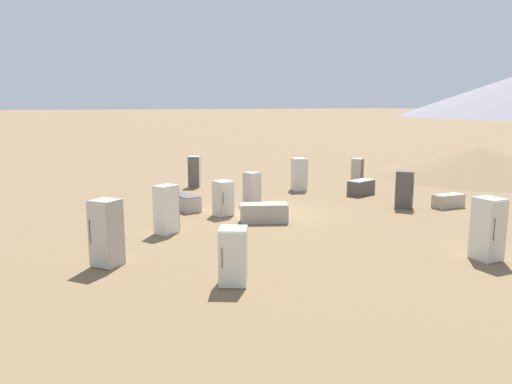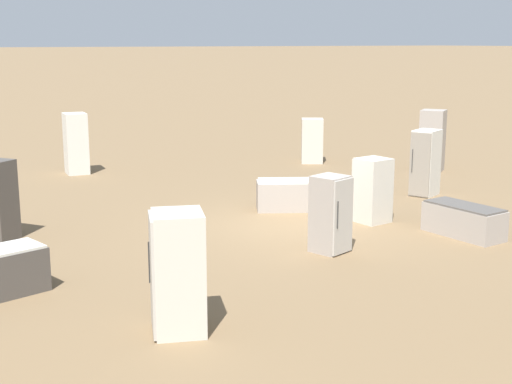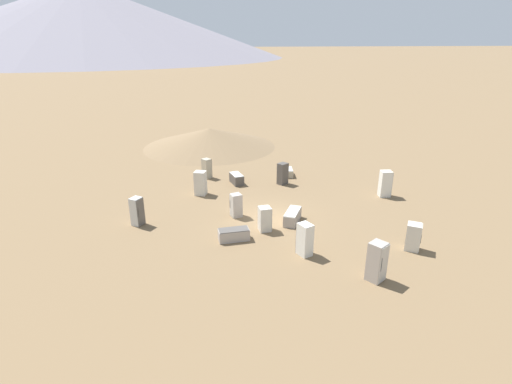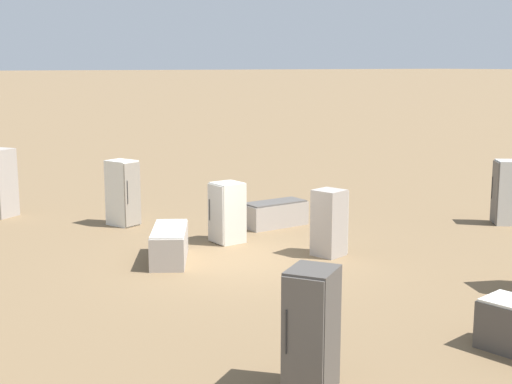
# 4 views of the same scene
# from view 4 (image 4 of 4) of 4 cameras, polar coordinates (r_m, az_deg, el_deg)

# --- Properties ---
(ground_plane) EXTENTS (1000.00, 1000.00, 0.00)m
(ground_plane) POSITION_cam_4_polar(r_m,az_deg,el_deg) (15.74, -1.24, -5.56)
(ground_plane) COLOR brown
(discarded_fridge_0) EXTENTS (0.78, 0.76, 1.51)m
(discarded_fridge_0) POSITION_cam_4_polar(r_m,az_deg,el_deg) (16.14, 5.90, -2.45)
(discarded_fridge_0) COLOR #A89E93
(discarded_fridge_0) RESTS_ON ground_plane
(discarded_fridge_2) EXTENTS (0.83, 0.94, 1.75)m
(discarded_fridge_2) POSITION_cam_4_polar(r_m,az_deg,el_deg) (19.40, -10.61, -0.07)
(discarded_fridge_2) COLOR silver
(discarded_fridge_2) RESTS_ON ground_plane
(discarded_fridge_6) EXTENTS (1.76, 0.85, 0.67)m
(discarded_fridge_6) POSITION_cam_4_polar(r_m,az_deg,el_deg) (19.04, 1.53, -1.76)
(discarded_fridge_6) COLOR #A89E93
(discarded_fridge_6) RESTS_ON ground_plane
(discarded_fridge_7) EXTENTS (0.77, 0.74, 1.47)m
(discarded_fridge_7) POSITION_cam_4_polar(r_m,az_deg,el_deg) (17.25, -2.33, -1.65)
(discarded_fridge_7) COLOR beige
(discarded_fridge_7) RESTS_ON ground_plane
(discarded_fridge_8) EXTENTS (0.85, 0.86, 1.74)m
(discarded_fridge_8) POSITION_cam_4_polar(r_m,az_deg,el_deg) (20.33, 19.34, -0.03)
(discarded_fridge_8) COLOR silver
(discarded_fridge_8) RESTS_ON ground_plane
(discarded_fridge_9) EXTENTS (0.93, 0.90, 1.67)m
(discarded_fridge_9) POSITION_cam_4_polar(r_m,az_deg,el_deg) (9.52, 4.44, -11.00)
(discarded_fridge_9) COLOR #4C4742
(discarded_fridge_9) RESTS_ON ground_plane
(discarded_fridge_13) EXTENTS (1.51, 1.99, 0.74)m
(discarded_fridge_13) POSITION_cam_4_polar(r_m,az_deg,el_deg) (15.80, -6.94, -4.18)
(discarded_fridge_13) COLOR #A89E93
(discarded_fridge_13) RESTS_ON ground_plane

